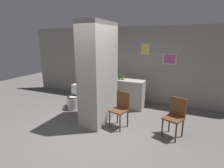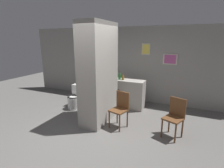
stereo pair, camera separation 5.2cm
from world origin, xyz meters
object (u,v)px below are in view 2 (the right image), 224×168
Objects in this scene: chair_near_pillar at (120,108)px; bicycle at (100,95)px; toilet at (75,99)px; chair_by_doorway at (175,116)px; bottle_tall at (120,76)px.

chair_near_pillar reaches higher than bicycle.
bicycle is (-1.15, 1.10, -0.15)m from chair_near_pillar.
chair_by_doorway is at bearing -9.72° from toilet.
bottle_tall is at bearing 128.17° from chair_near_pillar.
chair_near_pillar is 0.54× the size of bicycle.
bottle_tall is at bearing 29.93° from toilet.
chair_near_pillar is 1.60m from bicycle.
bottle_tall reaches higher than toilet.
toilet is 1.89m from chair_near_pillar.
toilet is 0.81× the size of chair_near_pillar.
bottle_tall reaches higher than chair_near_pillar.
toilet is 1.61m from bottle_tall.
bottle_tall is (-0.54, 1.30, 0.51)m from chair_near_pillar.
chair_near_pillar and chair_by_doorway have the same top height.
bicycle is 0.92m from bottle_tall.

